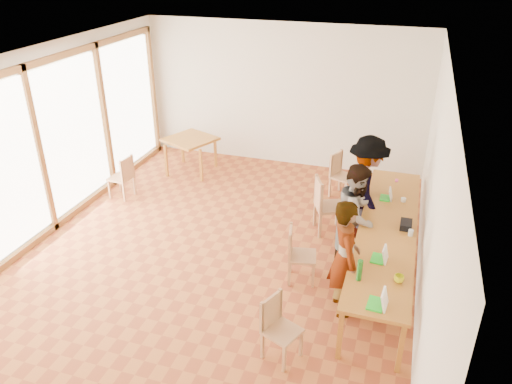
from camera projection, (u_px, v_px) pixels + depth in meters
ground at (215, 258)px, 7.75m from camera, size 8.00×8.00×0.00m
wall_back at (283, 96)px, 10.47m from camera, size 6.00×0.10×3.00m
wall_front at (4, 384)px, 3.67m from camera, size 6.00×0.10×3.00m
wall_right at (433, 200)px, 6.26m from camera, size 0.10×8.00×3.00m
window_wall at (37, 147)px, 7.87m from camera, size 0.10×8.00×3.00m
ceiling at (206, 62)px, 6.38m from camera, size 6.00×8.00×0.04m
communal_table at (387, 230)px, 7.14m from camera, size 0.80×4.00×0.75m
side_table at (190, 142)px, 10.37m from camera, size 0.90×0.90×0.75m
chair_near at (276, 321)px, 5.75m from camera, size 0.50×0.50×0.43m
chair_mid at (296, 249)px, 7.05m from camera, size 0.46×0.46×0.45m
chair_far at (324, 200)px, 8.20m from camera, size 0.60×0.60×0.52m
chair_empty at (339, 170)px, 9.46m from camera, size 0.52×0.52×0.46m
chair_spare at (124, 173)px, 9.37m from camera, size 0.42×0.42×0.44m
person_near at (345, 258)px, 6.34m from camera, size 0.59×0.70×1.62m
person_mid at (357, 215)px, 7.33m from camera, size 0.75×0.88×1.61m
person_far at (366, 188)px, 7.99m from camera, size 1.00×1.28×1.74m
laptop_near at (380, 302)px, 5.57m from camera, size 0.23×0.27×0.21m
laptop_mid at (381, 257)px, 6.37m from camera, size 0.22×0.25×0.20m
laptop_far at (388, 196)px, 7.89m from camera, size 0.19×0.22×0.18m
yellow_mug at (399, 279)px, 5.97m from camera, size 0.15×0.15×0.09m
green_bottle at (360, 270)px, 5.96m from camera, size 0.07×0.07×0.28m
clear_glass at (411, 233)px, 6.91m from camera, size 0.07×0.07×0.09m
condiment_cup at (403, 200)px, 7.82m from camera, size 0.08×0.08×0.06m
pink_phone at (397, 180)px, 8.51m from camera, size 0.05×0.10×0.01m
black_pouch at (406, 225)px, 7.10m from camera, size 0.16×0.26×0.09m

